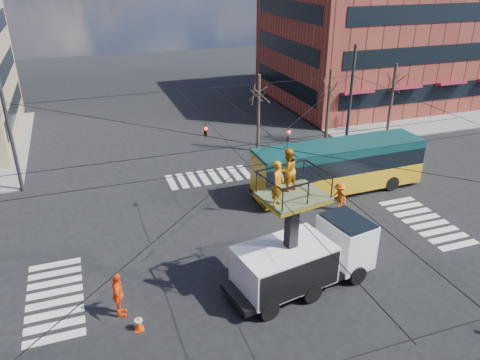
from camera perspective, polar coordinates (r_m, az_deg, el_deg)
name	(u,v)px	position (r m, az deg, el deg)	size (l,w,h in m)	color
ground	(264,255)	(24.08, 2.89, -9.09)	(120.00, 120.00, 0.00)	black
sidewalk_ne	(376,105)	(50.56, 16.24, 8.72)	(18.00, 18.00, 0.12)	slate
crosswalks	(264,255)	(24.08, 2.89, -9.07)	(22.40, 22.40, 0.02)	silver
building_ne	(376,31)	(52.13, 16.19, 17.04)	(20.06, 16.06, 14.00)	maroon
overhead_network	(261,175)	(22.27, 2.57, 0.58)	(24.24, 24.24, 8.00)	#2D2D30
tree_a	(259,93)	(35.44, 2.31, 10.58)	(2.00, 2.00, 6.00)	#382B21
tree_b	(330,86)	(38.02, 10.91, 11.17)	(2.00, 2.00, 6.00)	#382B21
tree_c	(394,80)	(41.31, 18.30, 11.47)	(2.00, 2.00, 6.00)	#382B21
utility_truck	(305,245)	(21.11, 7.91, -7.81)	(7.29, 3.59, 6.70)	black
city_bus	(339,166)	(30.32, 11.93, 1.65)	(11.18, 2.81, 3.20)	orange
traffic_cone	(139,323)	(20.07, -12.26, -16.63)	(0.36, 0.36, 0.71)	#EA3D09
worker_ground	(118,295)	(20.50, -14.60, -13.43)	(1.21, 0.50, 2.06)	#FF4C10
flagger	(339,197)	(28.28, 12.03, -2.01)	(1.15, 0.66, 1.78)	#E4540E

